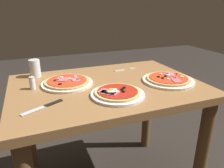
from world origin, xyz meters
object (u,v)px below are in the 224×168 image
dining_table (108,106)px  salt_shaker (32,83)px  pizza_across_right (168,79)px  fork (123,70)px  pizza_foreground (117,93)px  knife (46,106)px  pizza_across_left (67,82)px  water_glass_near (35,69)px

dining_table → salt_shaker: salt_shaker is taller
salt_shaker → pizza_across_right: bearing=-12.4°
fork → dining_table: bearing=-132.6°
fork → salt_shaker: salt_shaker is taller
pizza_foreground → knife: size_ratio=1.43×
pizza_across_left → salt_shaker: size_ratio=4.16×
dining_table → pizza_across_left: pizza_across_left is taller
pizza_foreground → fork: size_ratio=1.66×
pizza_across_right → salt_shaker: (-0.72, 0.16, 0.02)m
pizza_foreground → knife: pizza_foreground is taller
dining_table → pizza_across_left: 0.26m
pizza_across_left → knife: size_ratio=1.53×
pizza_foreground → pizza_across_left: bearing=129.1°
water_glass_near → salt_shaker: (-0.02, -0.21, -0.01)m
pizza_foreground → salt_shaker: size_ratio=3.90×
fork → pizza_across_right: bearing=-63.0°
dining_table → water_glass_near: water_glass_near is taller
water_glass_near → fork: 0.56m
dining_table → water_glass_near: 0.49m
pizza_across_right → fork: pizza_across_right is taller
fork → salt_shaker: 0.59m
pizza_across_right → pizza_across_left: bearing=163.3°
water_glass_near → knife: bearing=-87.7°
fork → knife: 0.65m
pizza_foreground → water_glass_near: 0.57m
pizza_across_right → knife: pizza_across_right is taller
pizza_foreground → pizza_across_right: (0.35, 0.08, -0.00)m
pizza_across_right → pizza_foreground: bearing=-167.3°
pizza_foreground → pizza_across_left: size_ratio=0.94×
water_glass_near → salt_shaker: bearing=-96.8°
knife → dining_table: bearing=25.0°
pizza_foreground → salt_shaker: 0.44m
dining_table → knife: (-0.34, -0.16, 0.14)m
dining_table → knife: bearing=-155.0°
pizza_foreground → pizza_across_left: 0.31m
knife → pizza_across_right: bearing=6.2°
pizza_foreground → water_glass_near: (-0.35, 0.44, 0.03)m
dining_table → water_glass_near: (-0.36, 0.28, 0.18)m
pizza_across_right → salt_shaker: size_ratio=4.36×
pizza_foreground → fork: bearing=61.7°
knife → salt_shaker: 0.24m
knife → pizza_across_left: bearing=60.1°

